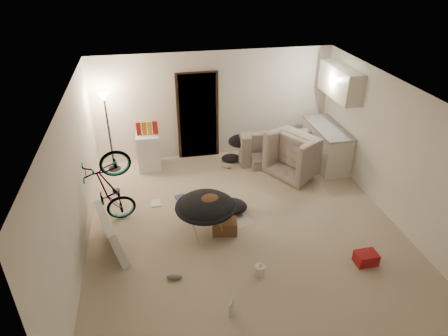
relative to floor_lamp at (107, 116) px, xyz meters
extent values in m
cube|color=#BFAC93|center=(2.40, -2.65, -1.32)|extent=(5.50, 6.00, 0.02)
cube|color=white|center=(2.40, -2.65, 1.20)|extent=(5.50, 6.00, 0.02)
cube|color=white|center=(2.40, 0.36, -0.06)|extent=(5.50, 0.02, 2.50)
cube|color=white|center=(2.40, -5.66, -0.06)|extent=(5.50, 0.02, 2.50)
cube|color=white|center=(-0.36, -2.65, -0.06)|extent=(0.02, 6.00, 2.50)
cube|color=white|center=(5.16, -2.65, -0.06)|extent=(0.02, 6.00, 2.50)
cube|color=black|center=(2.00, 0.32, -0.29)|extent=(0.85, 0.10, 2.04)
cube|color=black|center=(2.00, 0.29, -0.29)|extent=(0.97, 0.04, 2.10)
cylinder|color=black|center=(0.00, 0.00, -1.29)|extent=(0.28, 0.28, 0.03)
cylinder|color=black|center=(0.00, 0.00, -0.46)|extent=(0.04, 0.04, 1.70)
cone|color=#FFE0A5|center=(0.00, 0.00, 0.41)|extent=(0.24, 0.24, 0.18)
cube|color=beige|center=(4.83, -0.65, -0.87)|extent=(0.60, 1.50, 0.88)
cube|color=gray|center=(4.83, -0.65, -0.41)|extent=(0.64, 1.54, 0.04)
cube|color=beige|center=(4.96, -0.65, 0.64)|extent=(0.38, 1.40, 0.65)
imported|color=#3D453D|center=(3.85, -0.20, -1.02)|extent=(1.99, 0.85, 0.57)
imported|color=#3D453D|center=(4.17, -0.88, -0.95)|extent=(1.38, 1.44, 0.72)
imported|color=black|center=(0.10, -2.08, -0.90)|extent=(1.64, 0.90, 0.90)
imported|color=maroon|center=(1.72, -4.62, -1.30)|extent=(0.31, 0.28, 0.02)
cube|color=white|center=(0.81, -0.10, -0.88)|extent=(0.51, 0.51, 0.85)
cube|color=maroon|center=(0.64, -0.10, -0.31)|extent=(0.11, 0.08, 0.30)
cube|color=#C27118|center=(0.76, -0.10, -0.31)|extent=(0.11, 0.08, 0.30)
cube|color=gold|center=(0.88, -0.10, -0.31)|extent=(0.10, 0.08, 0.30)
cube|color=maroon|center=(1.00, -0.10, -0.31)|extent=(0.12, 0.09, 0.30)
cylinder|color=silver|center=(1.70, -2.67, -1.06)|extent=(0.70, 0.70, 0.49)
ellipsoid|color=black|center=(1.70, -2.67, -0.76)|extent=(0.98, 0.98, 0.41)
torus|color=black|center=(1.70, -2.67, -0.76)|extent=(1.06, 1.06, 0.08)
ellipsoid|color=#4F301B|center=(1.75, -2.70, -0.65)|extent=(0.60, 0.56, 0.22)
ellipsoid|color=black|center=(2.90, -0.20, -0.77)|extent=(0.58, 0.48, 0.28)
cube|color=silver|center=(0.10, -2.85, -0.95)|extent=(0.57, 1.12, 0.73)
cube|color=brown|center=(2.03, -2.74, -1.18)|extent=(0.48, 0.37, 0.25)
cube|color=maroon|center=(4.10, -3.96, -1.21)|extent=(0.35, 0.26, 0.20)
cylinder|color=#ECE7CC|center=(2.36, -3.87, -1.23)|extent=(0.16, 0.16, 0.16)
cone|color=#ECE7CC|center=(2.36, -3.87, -1.12)|extent=(0.09, 0.09, 0.07)
cube|color=#B5B3A7|center=(2.32, -2.41, -1.30)|extent=(0.61, 0.69, 0.01)
cube|color=#294197|center=(1.38, -1.54, -1.29)|extent=(0.28, 0.34, 0.03)
cube|color=silver|center=(0.86, -1.60, -1.30)|extent=(0.20, 0.26, 0.02)
ellipsoid|color=#294197|center=(2.62, -0.10, -1.26)|extent=(0.29, 0.20, 0.10)
ellipsoid|color=slate|center=(2.53, -0.44, -1.26)|extent=(0.23, 0.27, 0.09)
ellipsoid|color=slate|center=(1.04, -3.73, -1.26)|extent=(0.26, 0.14, 0.09)
ellipsoid|color=black|center=(2.28, -2.12, -1.21)|extent=(0.74, 0.68, 0.20)
ellipsoid|color=black|center=(2.70, -0.10, -1.24)|extent=(0.45, 0.39, 0.13)
camera|label=1|loc=(0.91, -8.31, 3.19)|focal=32.00mm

